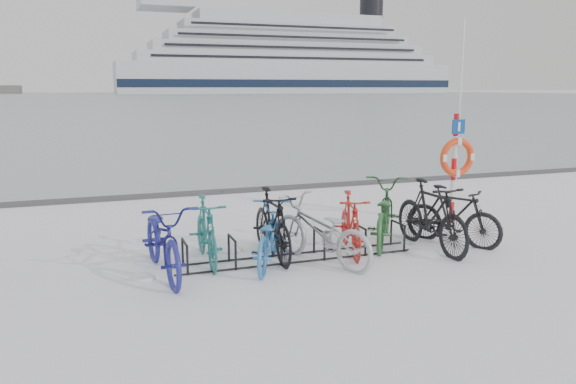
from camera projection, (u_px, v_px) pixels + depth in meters
name	position (u px, v px, depth m)	size (l,w,h in m)	color
ground	(298.00, 259.00, 8.96)	(900.00, 900.00, 0.00)	white
ice_sheet	(100.00, 97.00, 152.66)	(400.00, 298.00, 0.02)	#A0AEB5
quay_edge	(218.00, 192.00, 14.42)	(400.00, 0.25, 0.10)	#3F3F42
bike_rack	(298.00, 248.00, 8.93)	(4.00, 0.48, 0.46)	black
lifebuoy_station	(457.00, 157.00, 11.04)	(0.77, 0.22, 3.98)	red
cruise_ferry	(287.00, 63.00, 250.34)	(149.80, 28.23, 49.22)	silver
bike_0	(163.00, 236.00, 8.14)	(0.76, 2.17, 1.14)	navy
bike_1	(206.00, 229.00, 8.72)	(0.50, 1.76, 1.06)	#1F6D67
bike_2	(268.00, 234.00, 8.61)	(0.63, 1.82, 0.96)	#3075B7
bike_3	(272.00, 222.00, 8.99)	(0.53, 1.89, 1.13)	black
bike_4	(320.00, 229.00, 8.67)	(0.71, 2.04, 1.07)	#A9ADB0
bike_5	(351.00, 222.00, 9.25)	(0.48, 1.70, 1.02)	red
bike_6	(383.00, 211.00, 9.83)	(0.75, 2.15, 1.13)	#2A5E2F
bike_7	(431.00, 214.00, 9.41)	(0.57, 2.00, 1.20)	black
bike_8	(453.00, 214.00, 9.74)	(0.49, 1.75, 1.05)	black
snow_drifts	(351.00, 252.00, 9.33)	(5.85, 1.71, 0.19)	white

